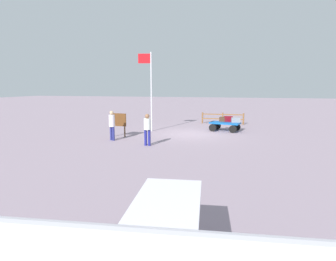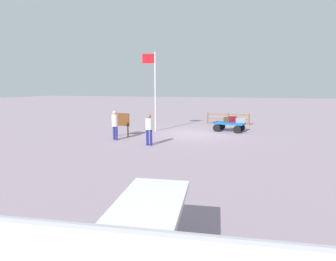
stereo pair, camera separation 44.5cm
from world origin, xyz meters
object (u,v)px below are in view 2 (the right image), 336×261
at_px(luggage_cart, 229,125).
at_px(suitcase_navy, 233,119).
at_px(signboard, 122,121).
at_px(worker_trailing, 115,123).
at_px(worker_lead, 149,127).
at_px(suitcase_tan, 240,120).
at_px(flagpole, 154,85).
at_px(suitcase_grey, 228,120).

xyz_separation_m(luggage_cart, suitcase_navy, (-0.22, -0.40, 0.36)).
bearing_deg(signboard, worker_trailing, 94.85).
relative_size(luggage_cart, worker_lead, 1.31).
bearing_deg(suitcase_tan, suitcase_navy, -28.87).
relative_size(luggage_cart, signboard, 1.51).
height_order(flagpole, signboard, flagpole).
bearing_deg(worker_lead, worker_trailing, -19.75).
height_order(suitcase_tan, suitcase_navy, suitcase_navy).
bearing_deg(suitcase_tan, signboard, 29.60).
height_order(suitcase_grey, suitcase_navy, suitcase_navy).
distance_m(suitcase_navy, flagpole, 5.92).
relative_size(suitcase_navy, signboard, 0.43).
relative_size(luggage_cart, suitcase_tan, 3.48).
distance_m(worker_lead, flagpole, 5.20).
bearing_deg(suitcase_tan, worker_lead, 53.53).
height_order(suitcase_navy, signboard, signboard).
bearing_deg(worker_trailing, signboard, -85.15).
bearing_deg(flagpole, suitcase_tan, -166.28).
distance_m(flagpole, signboard, 3.56).
distance_m(suitcase_navy, worker_lead, 7.31).
relative_size(suitcase_navy, worker_trailing, 0.36).
height_order(luggage_cart, flagpole, flagpole).
distance_m(suitcase_grey, suitcase_navy, 0.34).
bearing_deg(suitcase_navy, signboard, 33.34).
bearing_deg(suitcase_tan, luggage_cart, 9.51).
distance_m(worker_lead, worker_trailing, 2.54).
relative_size(suitcase_tan, worker_trailing, 0.37).
xyz_separation_m(suitcase_grey, flagpole, (4.84, 1.66, 2.39)).
bearing_deg(signboard, suitcase_navy, -146.66).
relative_size(worker_trailing, flagpole, 0.32).
xyz_separation_m(suitcase_navy, signboard, (6.36, 4.18, 0.13)).
bearing_deg(luggage_cart, worker_trailing, 39.32).
height_order(luggage_cart, worker_lead, worker_lead).
xyz_separation_m(suitcase_tan, flagpole, (5.68, 1.39, 2.38)).
xyz_separation_m(worker_lead, signboard, (2.49, -2.02, -0.05)).
distance_m(luggage_cart, worker_lead, 6.87).
bearing_deg(luggage_cart, suitcase_tan, -170.49).
bearing_deg(suitcase_grey, worker_trailing, 42.02).
bearing_deg(luggage_cart, suitcase_navy, -118.67).
relative_size(suitcase_grey, suitcase_tan, 0.91).
bearing_deg(worker_lead, signboard, -39.14).
height_order(suitcase_navy, worker_trailing, worker_trailing).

